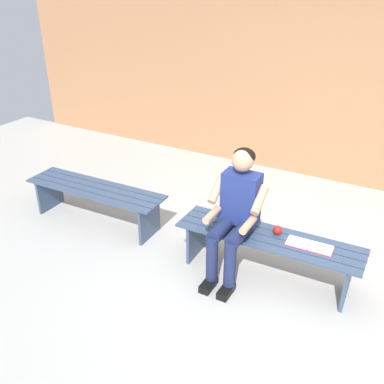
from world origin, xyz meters
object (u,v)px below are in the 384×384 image
(bench_near, at_px, (267,246))
(bench_far, at_px, (96,196))
(person_seated, at_px, (235,211))
(apple, at_px, (277,230))
(book_open, at_px, (309,246))

(bench_near, distance_m, bench_far, 2.08)
(person_seated, height_order, apple, person_seated)
(apple, relative_size, book_open, 0.21)
(bench_near, height_order, apple, apple)
(apple, bearing_deg, bench_near, 53.00)
(person_seated, relative_size, book_open, 3.00)
(bench_near, distance_m, apple, 0.18)
(bench_near, relative_size, bench_far, 1.03)
(apple, bearing_deg, person_seated, 26.15)
(bench_near, relative_size, person_seated, 1.40)
(person_seated, xyz_separation_m, book_open, (-0.68, -0.12, -0.23))
(bench_far, relative_size, person_seated, 1.36)
(person_seated, distance_m, book_open, 0.73)
(bench_near, relative_size, apple, 19.96)
(bench_near, xyz_separation_m, book_open, (-0.38, -0.02, 0.11))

